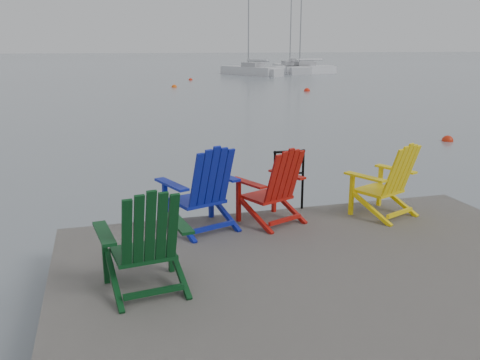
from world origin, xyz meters
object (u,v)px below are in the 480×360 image
object	(u,v)px
chair_yellow	(387,180)
chair_green	(146,239)
sailboat_near	(251,71)
buoy_b	(174,87)
buoy_d	(191,80)
chair_blue	(203,188)
sailboat_far	(302,70)
chair_red	(274,185)
buoy_c	(307,91)
handrail	(289,174)
buoy_a	(447,141)
sailboat_mid	(291,69)

from	to	relation	value
chair_yellow	chair_green	bearing A→B (deg)	178.44
sailboat_near	buoy_b	size ratio (longest dim) A/B	25.79
sailboat_near	buoy_d	size ratio (longest dim) A/B	29.05
chair_blue	sailboat_far	world-z (taller)	sailboat_far
chair_red	buoy_c	world-z (taller)	chair_red
sailboat_far	handrail	bearing A→B (deg)	153.76
handrail	chair_blue	xyz separation A→B (m)	(-1.38, -0.49, 0.03)
chair_red	buoy_c	xyz separation A→B (m)	(10.87, 24.49, -1.03)
chair_blue	buoy_b	distance (m)	30.16
chair_blue	buoy_d	distance (m)	37.69
sailboat_near	buoy_d	distance (m)	9.34
chair_yellow	buoy_a	size ratio (longest dim) A/B	3.04
buoy_a	sailboat_near	bearing A→B (deg)	82.79
chair_green	buoy_c	bearing A→B (deg)	56.12
chair_red	sailboat_mid	xyz separation A→B (m)	(18.59, 47.41, -0.68)
buoy_d	sailboat_mid	bearing A→B (deg)	38.32
buoy_d	handrail	bearing A→B (deg)	-97.98
sailboat_mid	sailboat_far	world-z (taller)	sailboat_mid
chair_green	buoy_b	xyz separation A→B (m)	(4.92, 31.43, -1.05)
sailboat_near	sailboat_far	bearing A→B (deg)	-14.73
buoy_b	buoy_a	bearing A→B (deg)	-77.58
chair_blue	chair_yellow	xyz separation A→B (m)	(2.61, -0.14, -0.04)
buoy_b	handrail	bearing A→B (deg)	-95.18
chair_red	sailboat_near	bearing A→B (deg)	50.40
buoy_b	sailboat_near	bearing A→B (deg)	53.96
handrail	chair_blue	world-z (taller)	chair_blue
sailboat_mid	buoy_b	distance (m)	23.44
chair_green	buoy_b	world-z (taller)	chair_green
handrail	sailboat_near	xyz separation A→B (m)	(12.29, 42.60, -0.69)
chair_red	buoy_d	xyz separation A→B (m)	(5.54, 37.10, -1.03)
handrail	sailboat_far	bearing A→B (deg)	67.32
buoy_d	chair_green	bearing A→B (deg)	-100.83
chair_yellow	buoy_b	world-z (taller)	chair_yellow
chair_red	buoy_a	world-z (taller)	chair_red
handrail	sailboat_mid	bearing A→B (deg)	68.82
chair_yellow	chair_blue	bearing A→B (deg)	153.21
handrail	buoy_a	size ratio (longest dim) A/B	2.58
chair_red	sailboat_far	xyz separation A→B (m)	(18.62, 44.06, -0.68)
buoy_a	buoy_d	distance (m)	30.29
sailboat_mid	buoy_b	world-z (taller)	sailboat_mid
chair_red	handrail	bearing A→B (deg)	26.74
chair_yellow	buoy_b	bearing A→B (deg)	63.60
handrail	buoy_a	world-z (taller)	handrail
buoy_b	chair_green	bearing A→B (deg)	-98.91
handrail	sailboat_mid	size ratio (longest dim) A/B	0.07
handrail	chair_blue	size ratio (longest dim) A/B	0.79
handrail	buoy_b	size ratio (longest dim) A/B	2.33
buoy_c	buoy_a	bearing A→B (deg)	-98.89
buoy_b	buoy_c	world-z (taller)	buoy_c
chair_blue	sailboat_far	bearing A→B (deg)	46.15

